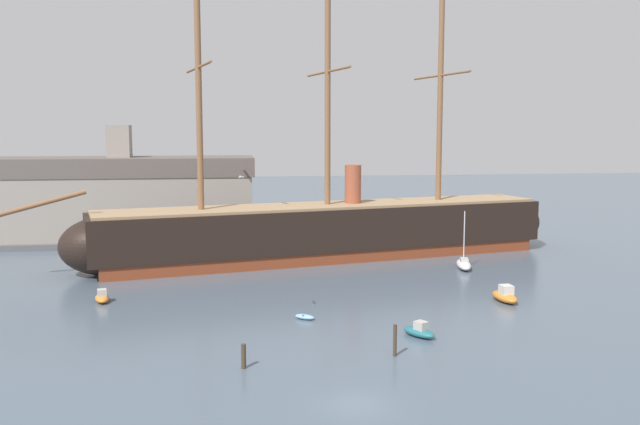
{
  "coord_description": "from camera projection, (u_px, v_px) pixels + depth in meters",
  "views": [
    {
      "loc": [
        -7.31,
        -37.09,
        15.78
      ],
      "look_at": [
        2.47,
        31.96,
        7.39
      ],
      "focal_mm": 38.2,
      "sensor_mm": 36.0,
      "label": 1
    }
  ],
  "objects": [
    {
      "name": "dinghy_near_centre",
      "position": [
        305.0,
        317.0,
        57.23
      ],
      "size": [
        1.91,
        1.69,
        0.42
      ],
      "color": "#7FB2D6",
      "rests_on": "ground"
    },
    {
      "name": "tall_ship",
      "position": [
        327.0,
        230.0,
        84.08
      ],
      "size": [
        67.44,
        21.45,
        32.87
      ],
      "color": "brown",
      "rests_on": "ground"
    },
    {
      "name": "motorboat_mid_right",
      "position": [
        505.0,
        296.0,
        63.11
      ],
      "size": [
        1.87,
        3.95,
        1.61
      ],
      "color": "orange",
      "rests_on": "ground"
    },
    {
      "name": "mooring_piling_nearest",
      "position": [
        244.0,
        356.0,
        45.33
      ],
      "size": [
        0.32,
        0.32,
        1.67
      ],
      "primitive_type": "cylinder",
      "color": "#423323",
      "rests_on": "ground"
    },
    {
      "name": "ground_plane",
      "position": [
        355.0,
        405.0,
        39.36
      ],
      "size": [
        400.0,
        400.0,
        0.0
      ],
      "primitive_type": "plane",
      "color": "#4C5B6B"
    },
    {
      "name": "sailboat_alongside_bow",
      "position": [
        154.0,
        272.0,
        74.69
      ],
      "size": [
        3.57,
        1.34,
        4.54
      ],
      "color": "#1E284C",
      "rests_on": "ground"
    },
    {
      "name": "sailboat_alongside_stern",
      "position": [
        464.0,
        264.0,
        78.18
      ],
      "size": [
        2.61,
        5.32,
        6.66
      ],
      "color": "silver",
      "rests_on": "ground"
    },
    {
      "name": "dinghy_far_left",
      "position": [
        84.0,
        247.0,
        91.17
      ],
      "size": [
        1.61,
        2.31,
        0.5
      ],
      "color": "gray",
      "rests_on": "ground"
    },
    {
      "name": "motorboat_far_right",
      "position": [
        494.0,
        239.0,
        96.07
      ],
      "size": [
        4.53,
        2.28,
        1.83
      ],
      "color": "silver",
      "rests_on": "ground"
    },
    {
      "name": "dinghy_distant_centre",
      "position": [
        272.0,
        235.0,
        101.79
      ],
      "size": [
        2.48,
        1.16,
        0.58
      ],
      "color": "gold",
      "rests_on": "ground"
    },
    {
      "name": "mooring_piling_left_pair",
      "position": [
        395.0,
        340.0,
        47.77
      ],
      "size": [
        0.26,
        0.26,
        2.28
      ],
      "primitive_type": "cylinder",
      "color": "#423323",
      "rests_on": "ground"
    },
    {
      "name": "motorboat_mid_left",
      "position": [
        102.0,
        297.0,
        63.03
      ],
      "size": [
        1.85,
        3.13,
        1.23
      ],
      "color": "orange",
      "rests_on": "ground"
    },
    {
      "name": "seagull_in_flight",
      "position": [
        241.0,
        177.0,
        52.41
      ],
      "size": [
        0.41,
        1.28,
        0.14
      ],
      "color": "silver"
    },
    {
      "name": "motorboat_foreground_right",
      "position": [
        419.0,
        331.0,
        52.35
      ],
      "size": [
        2.63,
        3.19,
        1.25
      ],
      "color": "#236670",
      "rests_on": "ground"
    },
    {
      "name": "dockside_warehouse_left",
      "position": [
        103.0,
        200.0,
        96.85
      ],
      "size": [
        45.96,
        13.98,
        16.58
      ],
      "color": "#565659",
      "rests_on": "ground"
    }
  ]
}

